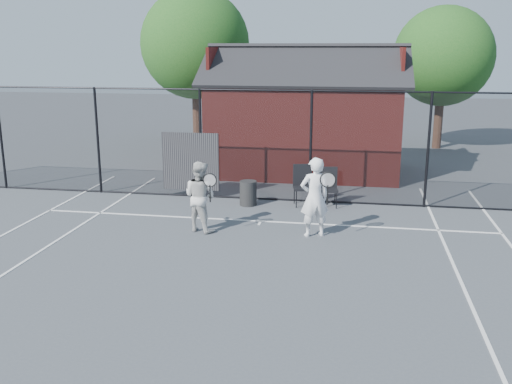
% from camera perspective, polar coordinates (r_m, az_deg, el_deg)
% --- Properties ---
extents(ground, '(80.00, 80.00, 0.00)m').
position_cam_1_polar(ground, '(10.92, -2.11, -7.53)').
color(ground, '#44484E').
rests_on(ground, ground).
extents(court_lines, '(11.02, 18.00, 0.01)m').
position_cam_1_polar(court_lines, '(9.73, -3.75, -10.32)').
color(court_lines, silver).
rests_on(court_lines, ground).
extents(fence, '(22.04, 3.00, 3.00)m').
position_cam_1_polar(fence, '(15.33, 0.60, 4.47)').
color(fence, black).
rests_on(fence, ground).
extents(clubhouse, '(6.50, 4.36, 4.19)m').
position_cam_1_polar(clubhouse, '(19.14, 4.96, 6.85)').
color(clubhouse, maroon).
rests_on(clubhouse, ground).
extents(tree_left, '(4.48, 4.48, 6.44)m').
position_cam_1_polar(tree_left, '(24.34, -6.11, 14.48)').
color(tree_left, black).
rests_on(tree_left, ground).
extents(tree_right, '(3.97, 3.97, 5.70)m').
position_cam_1_polar(tree_right, '(24.65, 18.21, 12.74)').
color(tree_right, black).
rests_on(tree_right, ground).
extents(player_front, '(0.85, 0.69, 1.77)m').
position_cam_1_polar(player_front, '(12.48, 5.88, -0.51)').
color(player_front, white).
rests_on(player_front, ground).
extents(player_back, '(0.96, 0.86, 1.61)m').
position_cam_1_polar(player_back, '(12.87, -5.63, -0.43)').
color(player_back, silver).
rests_on(player_back, ground).
extents(chair_left, '(0.61, 0.63, 1.05)m').
position_cam_1_polar(chair_left, '(14.99, 4.76, 0.58)').
color(chair_left, black).
rests_on(chair_left, ground).
extents(chair_right, '(0.54, 0.56, 1.00)m').
position_cam_1_polar(chair_right, '(14.95, 7.25, 0.39)').
color(chair_right, black).
rests_on(chair_right, ground).
extents(waste_bin, '(0.54, 0.54, 0.65)m').
position_cam_1_polar(waste_bin, '(15.02, -0.79, -0.11)').
color(waste_bin, black).
rests_on(waste_bin, ground).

